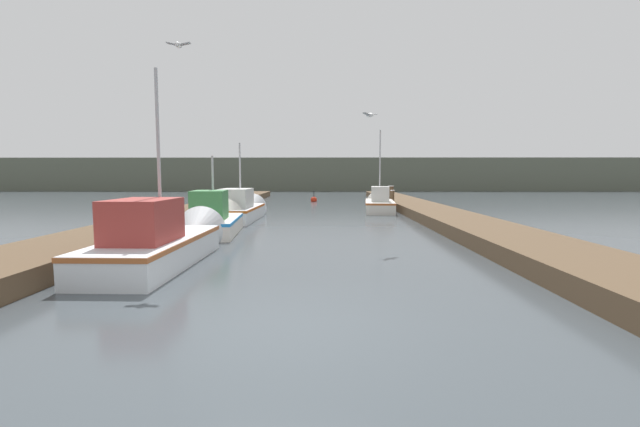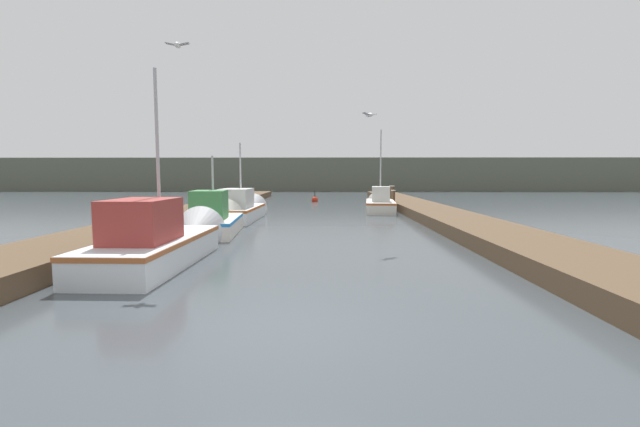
% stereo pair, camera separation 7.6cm
% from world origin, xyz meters
% --- Properties ---
extents(ground_plane, '(200.00, 200.00, 0.00)m').
position_xyz_m(ground_plane, '(0.00, 0.00, 0.00)').
color(ground_plane, '#3D4449').
extents(dock_left, '(2.46, 40.00, 0.46)m').
position_xyz_m(dock_left, '(-5.92, 16.00, 0.23)').
color(dock_left, brown).
rests_on(dock_left, ground_plane).
extents(dock_right, '(2.46, 40.00, 0.46)m').
position_xyz_m(dock_right, '(5.92, 16.00, 0.23)').
color(dock_right, brown).
rests_on(dock_right, ground_plane).
extents(distant_shore_ridge, '(120.00, 16.00, 4.15)m').
position_xyz_m(distant_shore_ridge, '(0.00, 55.06, 2.08)').
color(distant_shore_ridge, '#565B4C').
rests_on(distant_shore_ridge, ground_plane).
extents(fishing_boat_0, '(1.83, 5.97, 5.10)m').
position_xyz_m(fishing_boat_0, '(-3.40, 4.78, 0.50)').
color(fishing_boat_0, silver).
rests_on(fishing_boat_0, ground_plane).
extents(fishing_boat_1, '(2.10, 4.79, 3.33)m').
position_xyz_m(fishing_boat_1, '(-3.48, 9.89, 0.46)').
color(fishing_boat_1, silver).
rests_on(fishing_boat_1, ground_plane).
extents(fishing_boat_2, '(1.75, 5.73, 4.04)m').
position_xyz_m(fishing_boat_2, '(-3.39, 14.51, 0.50)').
color(fishing_boat_2, silver).
rests_on(fishing_boat_2, ground_plane).
extents(fishing_boat_3, '(2.06, 5.57, 5.05)m').
position_xyz_m(fishing_boat_3, '(3.78, 19.10, 0.44)').
color(fishing_boat_3, silver).
rests_on(fishing_boat_3, ground_plane).
extents(mooring_piling_0, '(0.35, 0.35, 1.35)m').
position_xyz_m(mooring_piling_0, '(-4.60, 4.51, 0.68)').
color(mooring_piling_0, '#473523').
rests_on(mooring_piling_0, ground_plane).
extents(mooring_piling_1, '(0.35, 0.35, 1.43)m').
position_xyz_m(mooring_piling_1, '(4.67, 20.51, 0.72)').
color(mooring_piling_1, '#473523').
rests_on(mooring_piling_1, ground_plane).
extents(mooring_piling_2, '(0.36, 0.36, 1.28)m').
position_xyz_m(mooring_piling_2, '(-4.56, 15.66, 0.65)').
color(mooring_piling_2, '#473523').
rests_on(mooring_piling_2, ground_plane).
extents(mooring_piling_3, '(0.26, 0.26, 1.18)m').
position_xyz_m(mooring_piling_3, '(4.68, 19.98, 0.60)').
color(mooring_piling_3, '#473523').
rests_on(mooring_piling_3, ground_plane).
extents(channel_buoy, '(0.50, 0.50, 1.00)m').
position_xyz_m(channel_buoy, '(-0.22, 27.34, 0.14)').
color(channel_buoy, red).
rests_on(channel_buoy, ground_plane).
extents(seagull_lead, '(0.55, 0.28, 0.12)m').
position_xyz_m(seagull_lead, '(-2.81, 4.33, 5.10)').
color(seagull_lead, white).
extents(seagull_1, '(0.49, 0.46, 0.12)m').
position_xyz_m(seagull_1, '(1.94, 7.52, 3.94)').
color(seagull_1, white).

